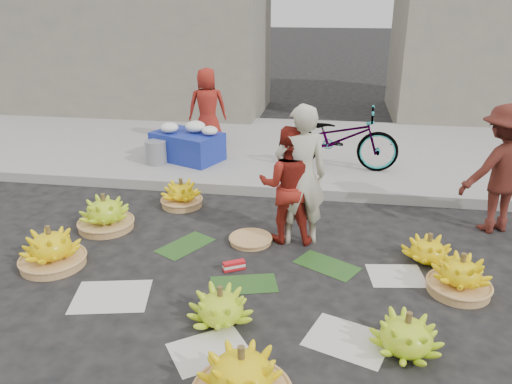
# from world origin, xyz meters

# --- Properties ---
(ground) EXTENTS (80.00, 80.00, 0.00)m
(ground) POSITION_xyz_m (0.00, 0.00, 0.00)
(ground) COLOR black
(ground) RESTS_ON ground
(curb) EXTENTS (40.00, 0.25, 0.15)m
(curb) POSITION_xyz_m (0.00, 2.20, 0.07)
(curb) COLOR gray
(curb) RESTS_ON ground
(sidewalk) EXTENTS (40.00, 4.00, 0.12)m
(sidewalk) POSITION_xyz_m (0.00, 4.30, 0.06)
(sidewalk) COLOR gray
(sidewalk) RESTS_ON ground
(building_left) EXTENTS (6.00, 3.00, 4.00)m
(building_left) POSITION_xyz_m (-4.00, 7.20, 2.00)
(building_left) COLOR gray
(building_left) RESTS_ON sidewalk
(newspaper_scatter) EXTENTS (3.20, 1.80, 0.00)m
(newspaper_scatter) POSITION_xyz_m (0.00, -0.80, 0.00)
(newspaper_scatter) COLOR silver
(newspaper_scatter) RESTS_ON ground
(banana_leaves) EXTENTS (2.00, 1.00, 0.00)m
(banana_leaves) POSITION_xyz_m (-0.10, 0.20, 0.00)
(banana_leaves) COLOR #1F4818
(banana_leaves) RESTS_ON ground
(banana_bunch_0) EXTENTS (0.74, 0.74, 0.46)m
(banana_bunch_0) POSITION_xyz_m (-2.15, -0.14, 0.20)
(banana_bunch_0) COLOR #B2804A
(banana_bunch_0) RESTS_ON ground
(banana_bunch_1) EXTENTS (0.74, 0.74, 0.35)m
(banana_bunch_1) POSITION_xyz_m (-0.19, -0.81, 0.15)
(banana_bunch_1) COLOR #92C61C
(banana_bunch_1) RESTS_ON ground
(banana_bunch_2) EXTENTS (0.78, 0.78, 0.47)m
(banana_bunch_2) POSITION_xyz_m (0.16, -1.70, 0.21)
(banana_bunch_2) COLOR #B2804A
(banana_bunch_2) RESTS_ON ground
(banana_bunch_3) EXTENTS (0.76, 0.76, 0.36)m
(banana_bunch_3) POSITION_xyz_m (1.35, -0.96, 0.16)
(banana_bunch_3) COLOR #92C61C
(banana_bunch_3) RESTS_ON ground
(banana_bunch_4) EXTENTS (0.58, 0.58, 0.41)m
(banana_bunch_4) POSITION_xyz_m (1.96, -0.00, 0.17)
(banana_bunch_4) COLOR #B2804A
(banana_bunch_4) RESTS_ON ground
(banana_bunch_5) EXTENTS (0.66, 0.66, 0.33)m
(banana_bunch_5) POSITION_xyz_m (1.75, 0.56, 0.14)
(banana_bunch_5) COLOR yellow
(banana_bunch_5) RESTS_ON ground
(banana_bunch_6) EXTENTS (0.65, 0.65, 0.45)m
(banana_bunch_6) POSITION_xyz_m (-1.98, 0.79, 0.19)
(banana_bunch_6) COLOR #B2804A
(banana_bunch_6) RESTS_ON ground
(banana_bunch_7) EXTENTS (0.54, 0.54, 0.39)m
(banana_bunch_7) POSITION_xyz_m (-1.27, 1.60, 0.16)
(banana_bunch_7) COLOR #B2804A
(banana_bunch_7) RESTS_ON ground
(basket_spare) EXTENTS (0.63, 0.63, 0.05)m
(basket_spare) POSITION_xyz_m (-0.18, 0.70, 0.03)
(basket_spare) COLOR #B2804A
(basket_spare) RESTS_ON ground
(incense_stack) EXTENTS (0.23, 0.17, 0.09)m
(incense_stack) POSITION_xyz_m (-0.25, 0.06, 0.05)
(incense_stack) COLOR red
(incense_stack) RESTS_ON ground
(vendor_cream) EXTENTS (0.67, 0.53, 1.60)m
(vendor_cream) POSITION_xyz_m (0.36, 0.81, 0.80)
(vendor_cream) COLOR beige
(vendor_cream) RESTS_ON ground
(vendor_red) EXTENTS (0.68, 0.54, 1.35)m
(vendor_red) POSITION_xyz_m (0.22, 0.84, 0.68)
(vendor_red) COLOR #9F2618
(vendor_red) RESTS_ON ground
(man_striped) EXTENTS (1.14, 0.93, 1.53)m
(man_striped) POSITION_xyz_m (2.64, 1.50, 0.77)
(man_striped) COLOR maroon
(man_striped) RESTS_ON ground
(flower_table) EXTENTS (1.26, 1.05, 0.63)m
(flower_table) POSITION_xyz_m (-1.64, 3.22, 0.38)
(flower_table) COLOR navy
(flower_table) RESTS_ON sidewalk
(grey_bucket) EXTENTS (0.33, 0.33, 0.37)m
(grey_bucket) POSITION_xyz_m (-2.09, 2.93, 0.31)
(grey_bucket) COLOR gray
(grey_bucket) RESTS_ON sidewalk
(flower_vendor) EXTENTS (0.77, 0.61, 1.37)m
(flower_vendor) POSITION_xyz_m (-1.52, 4.09, 0.81)
(flower_vendor) COLOR #9F2618
(flower_vendor) RESTS_ON sidewalk
(bicycle) EXTENTS (0.75, 1.87, 0.96)m
(bicycle) POSITION_xyz_m (0.77, 3.16, 0.60)
(bicycle) COLOR gray
(bicycle) RESTS_ON sidewalk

